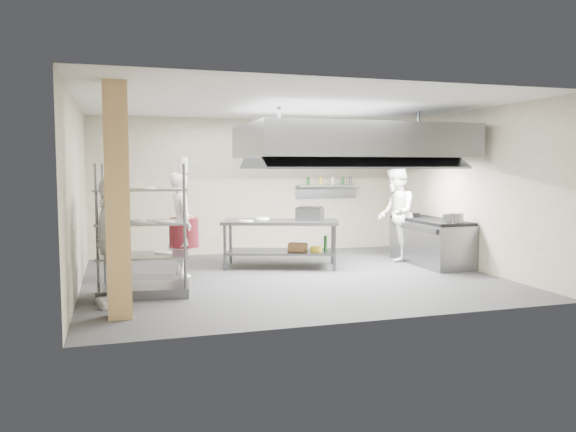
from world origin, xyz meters
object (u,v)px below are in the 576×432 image
object	(u,v)px
stockpot	(456,218)
pass_rack	(143,230)
cooking_range	(430,243)
chef_head	(181,225)
island	(280,244)
chef_line	(396,214)
griddle	(310,214)
chef_plating	(111,241)

from	to	relation	value
stockpot	pass_rack	bearing A→B (deg)	-176.02
cooking_range	chef_head	size ratio (longest dim) A/B	1.09
pass_rack	stockpot	xyz separation A→B (m)	(5.67, 0.39, -0.00)
pass_rack	chef_head	xyz separation A→B (m)	(0.71, 1.35, -0.07)
island	chef_line	distance (m)	2.56
pass_rack	griddle	distance (m)	3.53
pass_rack	chef_plating	distance (m)	0.72
chef_plating	griddle	size ratio (longest dim) A/B	3.70
stockpot	island	bearing A→B (deg)	156.89
cooking_range	chef_head	world-z (taller)	chef_head
griddle	pass_rack	bearing A→B (deg)	-121.27
pass_rack	chef_line	size ratio (longest dim) A/B	1.03
chef_head	island	bearing A→B (deg)	-88.91
chef_line	griddle	xyz separation A→B (m)	(-1.96, -0.23, 0.07)
pass_rack	stockpot	size ratio (longest dim) A/B	7.66
chef_line	chef_head	bearing A→B (deg)	-62.15
cooking_range	chef_plating	world-z (taller)	chef_plating
chef_head	stockpot	distance (m)	5.05
chef_head	griddle	world-z (taller)	chef_head
chef_plating	stockpot	xyz separation A→B (m)	(6.13, 0.94, 0.08)
island	stockpot	distance (m)	3.34
cooking_range	griddle	world-z (taller)	griddle
cooking_range	griddle	distance (m)	2.54
chef_head	chef_line	xyz separation A→B (m)	(4.42, 0.41, 0.04)
island	pass_rack	distance (m)	3.18
island	griddle	distance (m)	0.81
chef_line	stockpot	bearing A→B (deg)	43.97
cooking_range	griddle	xyz separation A→B (m)	(-2.44, 0.34, 0.61)
chef_head	chef_line	bearing A→B (deg)	-93.72
island	chef_head	size ratio (longest dim) A/B	1.20
chef_plating	griddle	bearing A→B (deg)	106.68
chef_head	chef_line	distance (m)	4.44
griddle	chef_line	bearing A→B (deg)	39.61
pass_rack	cooking_range	xyz separation A→B (m)	(5.62, 1.19, -0.57)
chef_head	chef_plating	world-z (taller)	chef_head
chef_line	griddle	world-z (taller)	chef_line
chef_head	cooking_range	bearing A→B (deg)	-100.83
griddle	stockpot	bearing A→B (deg)	8.53
chef_line	stockpot	world-z (taller)	chef_line
cooking_range	chef_head	bearing A→B (deg)	178.14
griddle	chef_head	bearing A→B (deg)	-142.79
pass_rack	chef_line	distance (m)	5.43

